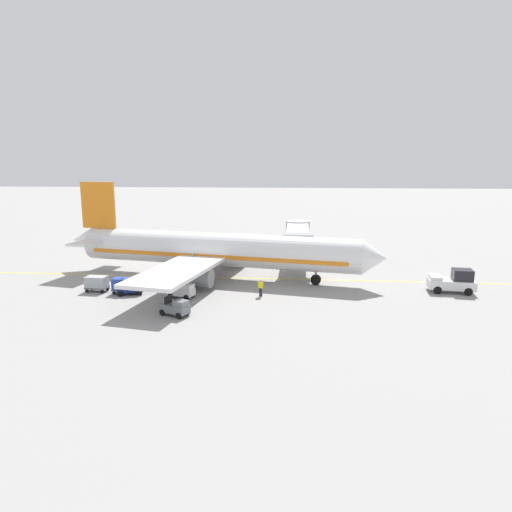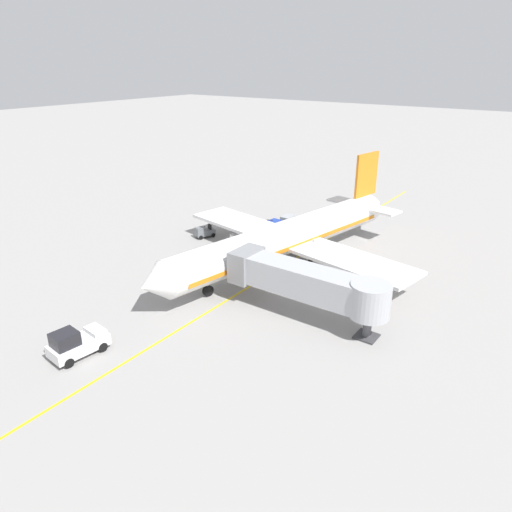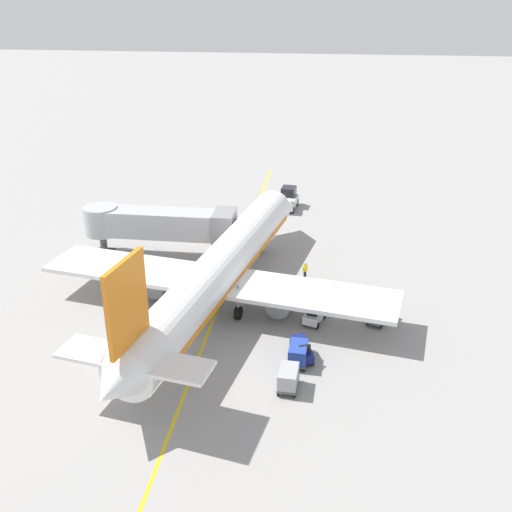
% 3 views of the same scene
% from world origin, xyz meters
% --- Properties ---
extents(ground_plane, '(400.00, 400.00, 0.00)m').
position_xyz_m(ground_plane, '(0.00, 0.00, 0.00)').
color(ground_plane, gray).
extents(gate_lead_in_line, '(0.24, 80.00, 0.01)m').
position_xyz_m(gate_lead_in_line, '(0.00, 0.00, 0.00)').
color(gate_lead_in_line, gold).
rests_on(gate_lead_in_line, ground).
extents(parked_airliner, '(30.45, 37.20, 10.63)m').
position_xyz_m(parked_airliner, '(0.07, -0.86, 3.19)').
color(parked_airliner, white).
rests_on(parked_airliner, ground).
extents(jet_bridge, '(15.16, 3.50, 4.98)m').
position_xyz_m(jet_bridge, '(-7.63, 8.43, 3.46)').
color(jet_bridge, '#A8AAAF').
rests_on(jet_bridge, ground).
extents(pushback_tractor, '(2.67, 4.61, 2.40)m').
position_xyz_m(pushback_tractor, '(3.78, 24.07, 1.10)').
color(pushback_tractor, silver).
rests_on(pushback_tractor, ground).
extents(baggage_tug_lead, '(2.11, 2.77, 1.62)m').
position_xyz_m(baggage_tug_lead, '(13.39, -1.87, 0.71)').
color(baggage_tug_lead, slate).
rests_on(baggage_tug_lead, ground).
extents(baggage_tug_trailing, '(1.97, 2.76, 1.62)m').
position_xyz_m(baggage_tug_trailing, '(7.48, -8.01, 0.71)').
color(baggage_tug_trailing, navy).
rests_on(baggage_tug_trailing, ground).
extents(baggage_tug_spare, '(1.88, 2.74, 1.62)m').
position_xyz_m(baggage_tug_spare, '(8.23, -2.62, 0.71)').
color(baggage_tug_spare, silver).
rests_on(baggage_tug_spare, ground).
extents(baggage_cart_front, '(1.41, 2.93, 1.58)m').
position_xyz_m(baggage_cart_front, '(7.28, -8.77, 0.95)').
color(baggage_cart_front, '#4C4C51').
rests_on(baggage_cart_front, ground).
extents(baggage_cart_second_in_train, '(1.41, 2.93, 1.58)m').
position_xyz_m(baggage_cart_second_in_train, '(6.82, -11.79, 0.95)').
color(baggage_cart_second_in_train, '#4C4C51').
rests_on(baggage_cart_second_in_train, ground).
extents(ground_crew_wing_walker, '(0.48, 0.65, 1.69)m').
position_xyz_m(ground_crew_wing_walker, '(7.01, 4.90, 0.95)').
color(ground_crew_wing_walker, '#232328').
rests_on(ground_crew_wing_walker, ground).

